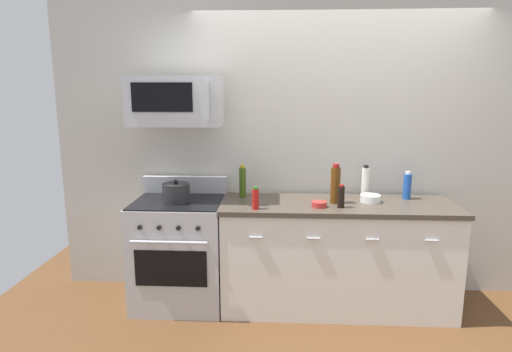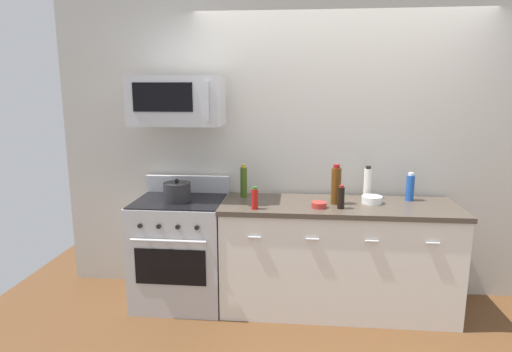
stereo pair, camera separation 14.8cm
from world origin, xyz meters
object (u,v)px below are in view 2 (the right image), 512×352
object	(u,v)px
bottle_vinegar_white	(368,183)
bottle_olive_oil	(244,182)
bottle_soda_blue	(410,187)
range_oven	(181,250)
microwave	(177,101)
bottle_hot_sauce_red	(255,199)
bowl_red_small	(319,205)
stockpot	(177,192)
bottle_wine_amber	(336,185)
bottle_soy_sauce_dark	(342,198)
bowl_white_ceramic	(372,199)

from	to	relation	value
bottle_vinegar_white	bottle_olive_oil	size ratio (longest dim) A/B	0.99
bottle_soda_blue	bottle_vinegar_white	xyz separation A→B (m)	(-0.34, 0.05, 0.02)
bottle_vinegar_white	range_oven	bearing A→B (deg)	-172.13
microwave	bottle_hot_sauce_red	size ratio (longest dim) A/B	4.21
bowl_red_small	microwave	bearing A→B (deg)	171.33
stockpot	bottle_olive_oil	bearing A→B (deg)	21.84
bottle_wine_amber	bottle_soy_sauce_dark	world-z (taller)	bottle_wine_amber
bottle_wine_amber	stockpot	distance (m)	1.31
stockpot	bottle_wine_amber	bearing A→B (deg)	2.21
microwave	bowl_red_small	size ratio (longest dim) A/B	6.14
bottle_hot_sauce_red	bottle_vinegar_white	xyz separation A→B (m)	(0.93, 0.44, 0.05)
stockpot	bottle_soy_sauce_dark	bearing A→B (deg)	-3.83
stockpot	microwave	bearing A→B (deg)	89.87
bottle_soda_blue	bottle_soy_sauce_dark	xyz separation A→B (m)	(-0.60, -0.31, -0.02)
range_oven	bottle_soy_sauce_dark	bearing A→B (deg)	-6.08
microwave	bottle_hot_sauce_red	xyz separation A→B (m)	(0.67, -0.27, -0.75)
microwave	bottle_olive_oil	size ratio (longest dim) A/B	2.62
bottle_wine_amber	bottle_vinegar_white	bearing A→B (deg)	37.90
bottle_olive_oil	bowl_red_small	xyz separation A→B (m)	(0.64, -0.29, -0.11)
bottle_soda_blue	bowl_red_small	distance (m)	0.83
bottle_soda_blue	bottle_olive_oil	distance (m)	1.41
bottle_vinegar_white	stockpot	world-z (taller)	bottle_vinegar_white
bottle_vinegar_white	bottle_olive_oil	bearing A→B (deg)	-176.75
microwave	bottle_soda_blue	world-z (taller)	microwave
bottle_vinegar_white	bowl_white_ceramic	xyz separation A→B (m)	(0.01, -0.18, -0.10)
bottle_soda_blue	bottle_hot_sauce_red	distance (m)	1.33
bottle_vinegar_white	bottle_olive_oil	xyz separation A→B (m)	(-1.06, -0.06, 0.00)
bottle_olive_oil	microwave	bearing A→B (deg)	-167.76
bowl_red_small	bottle_wine_amber	bearing A→B (deg)	43.24
range_oven	bottle_vinegar_white	xyz separation A→B (m)	(1.60, 0.22, 0.58)
bottle_vinegar_white	bottle_soy_sauce_dark	xyz separation A→B (m)	(-0.25, -0.36, -0.04)
range_oven	bottle_olive_oil	xyz separation A→B (m)	(0.53, 0.16, 0.59)
bottle_soda_blue	bottle_olive_oil	xyz separation A→B (m)	(-1.41, -0.01, 0.02)
bowl_red_small	stockpot	bearing A→B (deg)	176.07
bottle_vinegar_white	bottle_olive_oil	world-z (taller)	bottle_olive_oil
bottle_soda_blue	bottle_hot_sauce_red	world-z (taller)	bottle_soda_blue
bottle_vinegar_white	bowl_red_small	xyz separation A→B (m)	(-0.43, -0.35, -0.11)
bottle_soda_blue	bowl_white_ceramic	distance (m)	0.36
microwave	bowl_white_ceramic	bearing A→B (deg)	-0.02
bottle_olive_oil	bowl_white_ceramic	xyz separation A→B (m)	(1.08, -0.12, -0.10)
bottle_hot_sauce_red	bowl_red_small	world-z (taller)	bottle_hot_sauce_red
bowl_white_ceramic	microwave	bearing A→B (deg)	179.98
bottle_wine_amber	bowl_white_ceramic	distance (m)	0.33
bottle_wine_amber	bowl_red_small	size ratio (longest dim) A/B	2.70
microwave	bottle_wine_amber	distance (m)	1.47
bowl_red_small	bottle_olive_oil	bearing A→B (deg)	155.25
bottle_wine_amber	bottle_vinegar_white	xyz separation A→B (m)	(0.29, 0.22, -0.02)
bottle_soy_sauce_dark	stockpot	distance (m)	1.35
bottle_soy_sauce_dark	bowl_red_small	size ratio (longest dim) A/B	1.54
bottle_soda_blue	bowl_red_small	size ratio (longest dim) A/B	1.96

